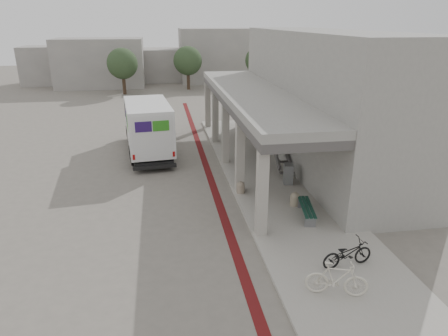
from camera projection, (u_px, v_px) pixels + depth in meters
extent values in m
plane|color=#686259|center=(195.00, 200.00, 17.69)|extent=(120.00, 120.00, 0.00)
cube|color=#541011|center=(212.00, 182.00, 19.69)|extent=(0.35, 40.00, 0.01)
cube|color=gray|center=(282.00, 193.00, 18.27)|extent=(4.40, 28.00, 0.12)
cube|color=gray|center=(320.00, 98.00, 21.72)|extent=(4.30, 17.00, 7.00)
cube|color=#4C4947|center=(253.00, 100.00, 21.17)|extent=(3.40, 16.90, 0.35)
cube|color=gray|center=(254.00, 94.00, 21.05)|extent=(3.40, 16.90, 0.35)
cube|color=gray|center=(101.00, 63.00, 47.00)|extent=(10.00, 6.00, 5.50)
cube|color=gray|center=(161.00, 65.00, 52.00)|extent=(8.00, 6.00, 4.00)
cube|color=gray|center=(216.00, 55.00, 50.75)|extent=(9.00, 6.00, 6.50)
cube|color=gray|center=(54.00, 65.00, 49.06)|extent=(7.00, 5.00, 4.50)
cylinder|color=#38281C|center=(124.00, 83.00, 42.43)|extent=(0.36, 0.36, 2.40)
sphere|color=#273921|center=(122.00, 64.00, 41.74)|extent=(3.20, 3.20, 3.20)
cylinder|color=#38281C|center=(188.00, 79.00, 45.32)|extent=(0.36, 0.36, 2.40)
sphere|color=#273921|center=(188.00, 61.00, 44.63)|extent=(3.20, 3.20, 3.20)
cylinder|color=#38281C|center=(259.00, 78.00, 45.59)|extent=(0.36, 0.36, 2.40)
sphere|color=#273921|center=(259.00, 60.00, 44.89)|extent=(3.20, 3.20, 3.20)
cube|color=black|center=(149.00, 146.00, 23.89)|extent=(2.73, 6.99, 0.29)
cube|color=silver|center=(148.00, 125.00, 22.57)|extent=(2.84, 5.28, 2.53)
cube|color=silver|center=(144.00, 115.00, 25.66)|extent=(2.51, 2.08, 2.24)
cube|color=silver|center=(144.00, 124.00, 26.88)|extent=(2.19, 0.80, 0.78)
cube|color=black|center=(143.00, 104.00, 26.18)|extent=(2.18, 0.69, 1.02)
cube|color=black|center=(155.00, 167.00, 20.73)|extent=(2.25, 0.47, 0.18)
cube|color=#291255|center=(126.00, 116.00, 22.75)|extent=(0.16, 1.36, 0.73)
cube|color=#2C841C|center=(127.00, 122.00, 21.43)|extent=(0.16, 1.36, 0.73)
cube|color=#291255|center=(143.00, 127.00, 19.94)|extent=(0.83, 0.11, 0.54)
cube|color=#2C841C|center=(161.00, 126.00, 20.15)|extent=(0.83, 0.11, 0.54)
cylinder|color=black|center=(130.00, 136.00, 25.92)|extent=(0.36, 0.90, 0.88)
cylinder|color=black|center=(161.00, 134.00, 26.41)|extent=(0.36, 0.90, 0.88)
cylinder|color=black|center=(133.00, 157.00, 21.86)|extent=(0.36, 0.90, 0.88)
cylinder|color=black|center=(170.00, 154.00, 22.36)|extent=(0.36, 0.90, 0.88)
cube|color=slate|center=(310.00, 222.00, 15.11)|extent=(0.43, 0.16, 0.42)
cube|color=slate|center=(303.00, 203.00, 16.66)|extent=(0.43, 0.16, 0.42)
cube|color=#12372B|center=(303.00, 207.00, 15.81)|extent=(0.48, 1.97, 0.05)
cube|color=#12372B|center=(307.00, 207.00, 15.81)|extent=(0.48, 1.97, 0.05)
cube|color=#12372B|center=(311.00, 207.00, 15.80)|extent=(0.48, 1.97, 0.05)
cylinder|color=gray|center=(241.00, 189.00, 18.11)|extent=(0.36, 0.36, 0.36)
sphere|color=gray|center=(241.00, 185.00, 18.05)|extent=(0.36, 0.36, 0.36)
cylinder|color=gray|center=(295.00, 201.00, 16.88)|extent=(0.40, 0.40, 0.40)
sphere|color=gray|center=(295.00, 197.00, 16.81)|extent=(0.40, 0.40, 0.40)
cube|color=gray|center=(288.00, 174.00, 19.09)|extent=(0.54, 0.65, 0.95)
imported|color=black|center=(347.00, 253.00, 12.62)|extent=(1.81, 0.87, 0.91)
imported|color=beige|center=(337.00, 279.00, 11.26)|extent=(1.84, 1.03, 1.06)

